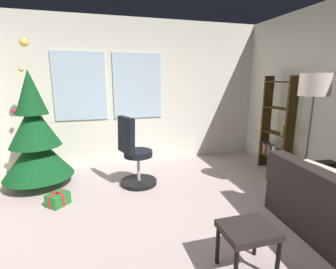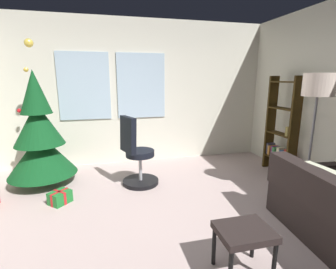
{
  "view_description": "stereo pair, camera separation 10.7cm",
  "coord_description": "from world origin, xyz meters",
  "px_view_note": "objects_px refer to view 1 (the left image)",
  "views": [
    {
      "loc": [
        -0.63,
        -2.25,
        1.62
      ],
      "look_at": [
        0.17,
        0.54,
        0.97
      ],
      "focal_mm": 26.6,
      "sensor_mm": 36.0,
      "label": 1
    },
    {
      "loc": [
        -0.52,
        -2.28,
        1.62
      ],
      "look_at": [
        0.17,
        0.54,
        0.97
      ],
      "focal_mm": 26.6,
      "sensor_mm": 36.0,
      "label": 2
    }
  ],
  "objects_px": {
    "footstool": "(248,234)",
    "floor_lamp": "(314,94)",
    "office_chair": "(135,158)",
    "gift_box_green": "(58,199)",
    "bookshelf": "(276,131)",
    "holiday_tree": "(36,139)"
  },
  "relations": [
    {
      "from": "footstool",
      "to": "floor_lamp",
      "type": "bearing_deg",
      "value": 32.72
    },
    {
      "from": "office_chair",
      "to": "floor_lamp",
      "type": "bearing_deg",
      "value": -26.56
    },
    {
      "from": "gift_box_green",
      "to": "office_chair",
      "type": "height_order",
      "value": "office_chair"
    },
    {
      "from": "footstool",
      "to": "gift_box_green",
      "type": "relative_size",
      "value": 1.38
    },
    {
      "from": "office_chair",
      "to": "bookshelf",
      "type": "xyz_separation_m",
      "value": [
        2.48,
        -0.06,
        0.29
      ]
    },
    {
      "from": "holiday_tree",
      "to": "office_chair",
      "type": "height_order",
      "value": "holiday_tree"
    },
    {
      "from": "gift_box_green",
      "to": "office_chair",
      "type": "distance_m",
      "value": 1.18
    },
    {
      "from": "gift_box_green",
      "to": "floor_lamp",
      "type": "bearing_deg",
      "value": -12.49
    },
    {
      "from": "holiday_tree",
      "to": "bookshelf",
      "type": "relative_size",
      "value": 1.3
    },
    {
      "from": "holiday_tree",
      "to": "bookshelf",
      "type": "height_order",
      "value": "holiday_tree"
    },
    {
      "from": "office_chair",
      "to": "floor_lamp",
      "type": "xyz_separation_m",
      "value": [
        2.14,
        -1.07,
        1.01
      ]
    },
    {
      "from": "footstool",
      "to": "gift_box_green",
      "type": "distance_m",
      "value": 2.41
    },
    {
      "from": "footstool",
      "to": "gift_box_green",
      "type": "xyz_separation_m",
      "value": [
        -1.71,
        1.67,
        -0.27
      ]
    },
    {
      "from": "holiday_tree",
      "to": "bookshelf",
      "type": "bearing_deg",
      "value": -6.46
    },
    {
      "from": "footstool",
      "to": "holiday_tree",
      "type": "bearing_deg",
      "value": 130.48
    },
    {
      "from": "office_chair",
      "to": "bookshelf",
      "type": "distance_m",
      "value": 2.5
    },
    {
      "from": "office_chair",
      "to": "bookshelf",
      "type": "bearing_deg",
      "value": -1.29
    },
    {
      "from": "floor_lamp",
      "to": "footstool",
      "type": "bearing_deg",
      "value": -147.28
    },
    {
      "from": "office_chair",
      "to": "floor_lamp",
      "type": "height_order",
      "value": "floor_lamp"
    },
    {
      "from": "footstool",
      "to": "floor_lamp",
      "type": "height_order",
      "value": "floor_lamp"
    },
    {
      "from": "gift_box_green",
      "to": "office_chair",
      "type": "bearing_deg",
      "value": 18.52
    },
    {
      "from": "office_chair",
      "to": "floor_lamp",
      "type": "relative_size",
      "value": 0.64
    }
  ]
}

